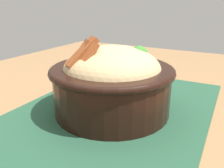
{
  "coord_description": "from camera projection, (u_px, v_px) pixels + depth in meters",
  "views": [
    {
      "loc": [
        -0.32,
        -0.21,
        0.92
      ],
      "look_at": [
        0.01,
        -0.03,
        0.78
      ],
      "focal_mm": 38.03,
      "sensor_mm": 36.0,
      "label": 1
    }
  ],
  "objects": [
    {
      "name": "placemat",
      "position": [
        115.0,
        109.0,
        0.43
      ],
      "size": [
        0.44,
        0.32,
        0.0
      ],
      "primitive_type": "cube",
      "rotation": [
        0.0,
        0.0,
        0.02
      ],
      "color": "#1E422D",
      "rests_on": "table"
    },
    {
      "name": "bowl",
      "position": [
        112.0,
        80.0,
        0.4
      ],
      "size": [
        0.21,
        0.21,
        0.13
      ],
      "color": "black",
      "rests_on": "placemat"
    },
    {
      "name": "table",
      "position": [
        95.0,
        139.0,
        0.44
      ],
      "size": [
        1.26,
        0.95,
        0.73
      ],
      "color": "olive",
      "rests_on": "ground_plane"
    },
    {
      "name": "fork",
      "position": [
        125.0,
        92.0,
        0.5
      ],
      "size": [
        0.04,
        0.13,
        0.0
      ],
      "color": "silver",
      "rests_on": "placemat"
    }
  ]
}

